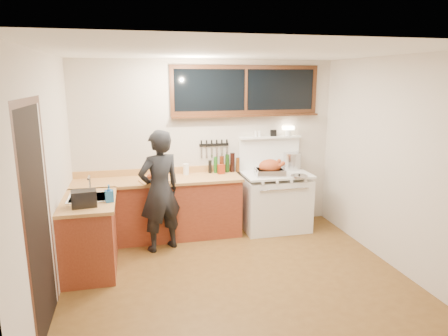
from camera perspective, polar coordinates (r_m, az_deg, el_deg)
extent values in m
cube|color=#593917|center=(4.97, 1.75, -15.37)|extent=(4.00, 3.50, 0.02)
cube|color=beige|center=(6.20, -2.41, 3.17)|extent=(4.00, 0.05, 2.60)
cube|color=beige|center=(2.90, 11.12, -8.36)|extent=(4.00, 0.05, 2.60)
cube|color=beige|center=(4.44, -24.28, -1.83)|extent=(0.05, 3.50, 2.60)
cube|color=beige|center=(5.39, 23.15, 0.67)|extent=(0.05, 3.50, 2.60)
cube|color=white|center=(4.39, 1.99, 16.58)|extent=(4.00, 3.50, 0.05)
cube|color=maroon|center=(6.00, -9.31, -5.89)|extent=(2.40, 0.60, 0.86)
cube|color=tan|center=(5.86, -9.46, -1.75)|extent=(2.44, 0.64, 0.04)
cube|color=tan|center=(6.13, -9.67, -0.45)|extent=(2.40, 0.03, 0.10)
sphere|color=#B78C38|center=(5.68, -19.34, -4.68)|extent=(0.03, 0.03, 0.03)
sphere|color=#B78C38|center=(5.64, -14.28, -4.46)|extent=(0.03, 0.03, 0.03)
sphere|color=#B78C38|center=(5.65, -9.20, -4.19)|extent=(0.03, 0.03, 0.03)
sphere|color=#B78C38|center=(5.70, -4.17, -3.90)|extent=(0.03, 0.03, 0.03)
sphere|color=#B78C38|center=(5.79, 0.24, -3.62)|extent=(0.03, 0.03, 0.03)
cube|color=maroon|center=(5.24, -18.61, -9.21)|extent=(0.60, 1.05, 0.86)
cube|color=tan|center=(5.10, -18.86, -4.50)|extent=(0.64, 1.09, 0.04)
cube|color=white|center=(5.18, -18.64, -4.68)|extent=(0.45, 0.40, 0.14)
cube|color=white|center=(5.16, -18.69, -3.99)|extent=(0.50, 0.45, 0.01)
cylinder|color=silver|center=(5.30, -18.61, -2.25)|extent=(0.02, 0.02, 0.24)
cylinder|color=silver|center=(5.20, -18.77, -1.30)|extent=(0.02, 0.18, 0.02)
cube|color=white|center=(6.32, 7.28, -5.04)|extent=(1.00, 0.70, 0.82)
cube|color=white|center=(6.20, 7.41, -0.85)|extent=(1.02, 0.72, 0.03)
cube|color=white|center=(5.99, 8.44, -4.99)|extent=(0.88, 0.02, 0.46)
cylinder|color=silver|center=(5.90, 8.63, -3.04)|extent=(0.75, 0.02, 0.02)
cylinder|color=white|center=(5.77, 5.58, -2.19)|extent=(0.04, 0.03, 0.04)
cylinder|color=white|center=(5.84, 7.62, -2.05)|extent=(0.04, 0.03, 0.04)
cylinder|color=white|center=(5.92, 9.61, -1.92)|extent=(0.04, 0.03, 0.04)
cylinder|color=white|center=(6.01, 11.55, -1.78)|extent=(0.04, 0.03, 0.04)
cube|color=white|center=(6.43, 6.48, 2.10)|extent=(1.00, 0.05, 0.50)
cube|color=white|center=(6.36, 6.63, 4.39)|extent=(1.00, 0.12, 0.03)
cylinder|color=white|center=(6.46, 9.16, 5.01)|extent=(0.10, 0.10, 0.10)
cube|color=#FFE5B2|center=(6.45, 9.18, 5.68)|extent=(0.17, 0.09, 0.06)
cube|color=black|center=(6.37, 7.07, 4.98)|extent=(0.09, 0.05, 0.10)
cylinder|color=white|center=(6.30, 5.09, 4.89)|extent=(0.04, 0.04, 0.09)
cylinder|color=white|center=(6.28, 4.57, 4.88)|extent=(0.04, 0.04, 0.09)
cube|color=black|center=(6.21, 3.13, 11.07)|extent=(2.20, 0.01, 0.62)
cube|color=#331A0E|center=(6.21, 3.18, 14.20)|extent=(2.32, 0.04, 0.06)
cube|color=#331A0E|center=(6.23, 3.10, 7.94)|extent=(2.32, 0.04, 0.06)
cube|color=#331A0E|center=(5.99, -7.48, 10.92)|extent=(0.06, 0.04, 0.62)
cube|color=#331A0E|center=(6.62, 12.75, 10.88)|extent=(0.06, 0.04, 0.62)
cube|color=#331A0E|center=(6.21, 3.14, 11.07)|extent=(0.04, 0.04, 0.62)
cube|color=#331A0E|center=(6.19, 3.22, 7.49)|extent=(2.32, 0.13, 0.03)
cube|color=black|center=(3.99, -24.92, -7.24)|extent=(0.01, 0.86, 2.10)
cube|color=#331A0E|center=(3.54, -26.39, -9.86)|extent=(0.01, 0.07, 2.10)
cube|color=#331A0E|center=(4.44, -23.66, -5.14)|extent=(0.01, 0.07, 2.10)
cube|color=#331A0E|center=(3.78, -26.41, 8.46)|extent=(0.01, 1.04, 0.07)
cube|color=black|center=(6.18, -1.44, 3.33)|extent=(0.46, 0.02, 0.04)
cube|color=silver|center=(6.15, -3.23, 2.23)|extent=(0.02, 0.00, 0.18)
cube|color=black|center=(6.12, -3.25, 3.51)|extent=(0.02, 0.02, 0.10)
cube|color=silver|center=(6.16, -2.50, 2.26)|extent=(0.02, 0.00, 0.18)
cube|color=black|center=(6.14, -2.51, 3.54)|extent=(0.02, 0.02, 0.10)
cube|color=silver|center=(6.17, -1.77, 2.29)|extent=(0.02, 0.00, 0.18)
cube|color=black|center=(6.15, -1.78, 3.57)|extent=(0.02, 0.02, 0.10)
cube|color=silver|center=(6.19, -1.04, 2.32)|extent=(0.03, 0.00, 0.18)
cube|color=black|center=(6.17, -1.05, 3.60)|extent=(0.02, 0.02, 0.10)
cube|color=silver|center=(6.21, -0.32, 2.35)|extent=(0.03, 0.00, 0.18)
cube|color=black|center=(6.18, -0.32, 3.63)|extent=(0.02, 0.02, 0.10)
cube|color=silver|center=(6.23, 0.40, 2.38)|extent=(0.03, 0.00, 0.18)
cube|color=black|center=(6.20, 0.40, 3.66)|extent=(0.02, 0.02, 0.10)
imported|color=black|center=(5.47, -9.15, -3.29)|extent=(0.72, 0.61, 1.67)
imported|color=#2264AA|center=(4.90, -16.09, -3.50)|extent=(0.11, 0.11, 0.21)
cube|color=black|center=(4.81, -19.37, -4.14)|extent=(0.29, 0.22, 0.19)
cube|color=tan|center=(5.72, -9.86, -1.83)|extent=(0.47, 0.39, 0.02)
ellipsoid|color=#9D421C|center=(5.70, -9.89, -1.20)|extent=(0.25, 0.21, 0.13)
sphere|color=#9D421C|center=(5.75, -8.93, -0.78)|extent=(0.05, 0.05, 0.05)
sphere|color=#9D421C|center=(5.65, -8.85, -1.02)|extent=(0.05, 0.05, 0.05)
cube|color=silver|center=(6.01, 6.55, -0.61)|extent=(0.47, 0.37, 0.10)
cube|color=#3F3F42|center=(6.01, 6.56, -0.28)|extent=(0.41, 0.32, 0.03)
torus|color=silver|center=(5.93, 4.52, -0.25)|extent=(0.03, 0.10, 0.10)
torus|color=silver|center=(6.08, 8.55, -0.03)|extent=(0.03, 0.10, 0.10)
ellipsoid|color=#9D421C|center=(5.99, 6.57, 0.23)|extent=(0.36, 0.29, 0.21)
cylinder|color=#9D421C|center=(5.95, 7.88, 0.31)|extent=(0.12, 0.07, 0.09)
sphere|color=#9D421C|center=(5.97, 8.44, 0.67)|extent=(0.07, 0.07, 0.07)
cylinder|color=#9D421C|center=(6.10, 7.33, 0.63)|extent=(0.12, 0.07, 0.09)
sphere|color=#9D421C|center=(6.12, 7.89, 0.98)|extent=(0.07, 0.07, 0.07)
cylinder|color=silver|center=(6.47, 9.72, 1.00)|extent=(0.36, 0.36, 0.27)
cylinder|color=silver|center=(6.48, 7.56, 0.36)|extent=(0.16, 0.16, 0.11)
cylinder|color=black|center=(6.58, 7.33, 0.96)|extent=(0.04, 0.14, 0.02)
cylinder|color=silver|center=(6.01, 10.69, -1.12)|extent=(0.26, 0.26, 0.02)
sphere|color=black|center=(6.01, 10.69, -0.95)|extent=(0.03, 0.03, 0.03)
cube|color=maroon|center=(6.08, -0.43, -0.17)|extent=(0.11, 0.09, 0.14)
cylinder|color=white|center=(6.04, -5.45, -0.18)|extent=(0.09, 0.09, 0.17)
cylinder|color=black|center=(6.12, -2.01, 0.18)|extent=(0.05, 0.05, 0.20)
cylinder|color=black|center=(6.13, -1.20, 0.45)|extent=(0.06, 0.06, 0.25)
cylinder|color=black|center=(6.15, -0.33, 0.54)|extent=(0.07, 0.07, 0.26)
cylinder|color=black|center=(6.17, 0.47, 0.67)|extent=(0.06, 0.06, 0.28)
cylinder|color=black|center=(6.19, 1.21, 0.80)|extent=(0.07, 0.07, 0.30)
cylinder|color=black|center=(6.22, 1.99, 0.48)|extent=(0.06, 0.06, 0.22)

